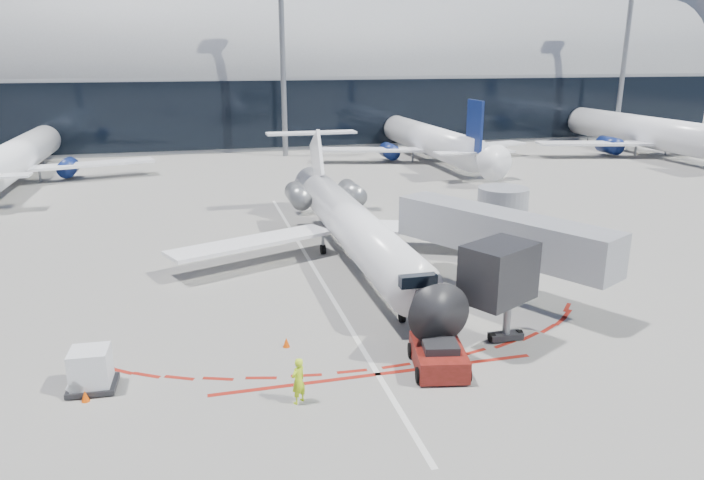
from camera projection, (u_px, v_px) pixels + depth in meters
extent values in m
plane|color=slate|center=(322.00, 282.00, 36.99)|extent=(260.00, 260.00, 0.00)
cube|color=silver|center=(316.00, 271.00, 38.85)|extent=(0.25, 40.00, 0.01)
cube|color=maroon|center=(378.00, 374.00, 26.31)|extent=(14.00, 0.25, 0.01)
cube|color=gray|center=(236.00, 108.00, 95.95)|extent=(150.00, 24.00, 10.00)
cylinder|color=gray|center=(234.00, 74.00, 94.53)|extent=(150.00, 24.00, 24.00)
cube|color=black|center=(242.00, 115.00, 84.76)|extent=(150.00, 0.20, 9.00)
cube|color=gray|center=(501.00, 233.00, 33.92)|extent=(8.22, 12.61, 2.30)
cube|color=black|center=(499.00, 272.00, 27.87)|extent=(3.86, 3.44, 2.60)
cylinder|color=gray|center=(507.00, 317.00, 29.11)|extent=(0.36, 0.36, 2.40)
cube|color=black|center=(506.00, 336.00, 29.39)|extent=(1.60, 0.60, 0.30)
cylinder|color=gray|center=(501.00, 224.00, 40.32)|extent=(3.20, 3.20, 4.80)
cylinder|color=black|center=(499.00, 256.00, 40.93)|extent=(4.00, 4.00, 0.50)
cylinder|color=gray|center=(283.00, 58.00, 79.21)|extent=(0.70, 0.70, 25.00)
cylinder|color=gray|center=(625.00, 57.00, 91.06)|extent=(0.70, 0.70, 25.00)
cylinder|color=white|center=(355.00, 228.00, 39.49)|extent=(2.76, 22.52, 2.76)
cone|color=black|center=(427.00, 302.00, 27.70)|extent=(2.76, 2.87, 2.76)
cone|color=white|center=(315.00, 187.00, 51.66)|extent=(2.76, 3.69, 2.76)
cube|color=black|center=(415.00, 277.00, 29.06)|extent=(1.74, 1.43, 0.56)
cube|color=white|center=(252.00, 242.00, 39.68)|extent=(10.97, 6.50, 0.32)
cube|color=white|center=(439.00, 229.00, 42.68)|extent=(10.97, 6.50, 0.32)
cube|color=white|center=(317.00, 159.00, 50.01)|extent=(0.26, 4.80, 4.89)
cube|color=white|center=(311.00, 133.00, 51.49)|extent=(7.37, 1.64, 0.16)
cylinder|color=slate|center=(298.00, 196.00, 47.29)|extent=(1.54, 3.48, 1.54)
cylinder|color=slate|center=(352.00, 193.00, 48.28)|extent=(1.54, 3.48, 1.54)
cylinder|color=black|center=(402.00, 317.00, 31.35)|extent=(0.23, 0.57, 0.57)
cylinder|color=black|center=(323.00, 249.00, 42.10)|extent=(0.31, 0.66, 0.66)
cylinder|color=black|center=(367.00, 246.00, 42.82)|extent=(0.31, 0.66, 0.66)
cylinder|color=gray|center=(402.00, 312.00, 31.27)|extent=(0.18, 0.18, 1.13)
cube|color=#53130B|center=(438.00, 357.00, 26.64)|extent=(2.67, 3.64, 0.93)
cube|color=black|center=(440.00, 347.00, 26.17)|extent=(1.66, 1.49, 0.36)
cylinder|color=gray|center=(429.00, 338.00, 28.87)|extent=(0.62, 2.65, 0.10)
cylinder|color=black|center=(420.00, 375.00, 25.57)|extent=(0.41, 0.70, 0.66)
cylinder|color=black|center=(467.00, 374.00, 25.67)|extent=(0.41, 0.70, 0.66)
cylinder|color=black|center=(412.00, 350.00, 27.74)|extent=(0.41, 0.70, 0.66)
cylinder|color=black|center=(455.00, 349.00, 27.84)|extent=(0.41, 0.70, 0.66)
imported|color=#BEE918|center=(298.00, 381.00, 23.93)|extent=(0.81, 0.77, 1.87)
cube|color=black|center=(93.00, 385.00, 25.10)|extent=(1.92, 1.66, 0.20)
cube|color=white|center=(91.00, 367.00, 24.86)|extent=(1.54, 1.46, 1.48)
cylinder|color=black|center=(70.00, 397.00, 24.41)|extent=(0.10, 0.19, 0.18)
cylinder|color=black|center=(110.00, 393.00, 24.70)|extent=(0.10, 0.19, 0.18)
cylinder|color=black|center=(77.00, 382.00, 25.54)|extent=(0.10, 0.19, 0.18)
cylinder|color=black|center=(115.00, 378.00, 25.83)|extent=(0.10, 0.19, 0.18)
cone|color=#EA4A04|center=(85.00, 396.00, 24.21)|extent=(0.32, 0.32, 0.45)
cone|color=#EA4A04|center=(286.00, 342.00, 28.72)|extent=(0.33, 0.33, 0.46)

